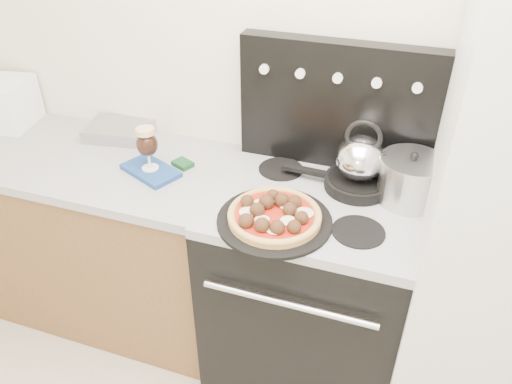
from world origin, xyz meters
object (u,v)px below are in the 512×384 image
at_px(beer_glass, 148,149).
at_px(base_cabinet, 89,235).
at_px(pizza_pan, 274,221).
at_px(stove_body, 308,291).
at_px(stock_pot, 410,181).
at_px(tea_kettle, 361,155).
at_px(skillet, 357,183).
at_px(pizza, 275,214).
at_px(oven_mitt, 151,171).

bearing_deg(beer_glass, base_cabinet, 174.95).
height_order(beer_glass, pizza_pan, beer_glass).
bearing_deg(beer_glass, stove_body, 1.04).
bearing_deg(pizza_pan, base_cabinet, 168.01).
distance_m(stove_body, stock_pot, 0.65).
bearing_deg(tea_kettle, beer_glass, -167.76).
bearing_deg(beer_glass, skillet, 9.04).
bearing_deg(pizza, skillet, 52.42).
xyz_separation_m(oven_mitt, skillet, (0.81, 0.13, 0.03)).
xyz_separation_m(oven_mitt, beer_glass, (0.00, 0.00, 0.10)).
bearing_deg(beer_glass, tea_kettle, 9.04).
distance_m(base_cabinet, stove_body, 1.11).
xyz_separation_m(pizza_pan, tea_kettle, (0.23, 0.30, 0.14)).
bearing_deg(tea_kettle, pizza_pan, -124.37).
relative_size(oven_mitt, pizza_pan, 0.60).
bearing_deg(stock_pot, base_cabinet, -176.99).
distance_m(skillet, stock_pot, 0.19).
xyz_separation_m(base_cabinet, pizza, (1.00, -0.21, 0.53)).
distance_m(pizza_pan, tea_kettle, 0.41).
relative_size(stove_body, oven_mitt, 3.69).
height_order(base_cabinet, stock_pot, stock_pot).
bearing_deg(base_cabinet, skillet, 4.25).
bearing_deg(oven_mitt, stove_body, 1.04).
relative_size(pizza, stock_pot, 1.45).
height_order(base_cabinet, skillet, skillet).
bearing_deg(skillet, base_cabinet, -175.75).
relative_size(base_cabinet, stove_body, 1.65).
bearing_deg(beer_glass, pizza_pan, -16.86).
distance_m(oven_mitt, beer_glass, 0.10).
distance_m(base_cabinet, pizza, 1.15).
bearing_deg(tea_kettle, oven_mitt, -167.76).
height_order(stove_body, stock_pot, stock_pot).
relative_size(skillet, tea_kettle, 1.24).
bearing_deg(tea_kettle, stock_pot, -2.12).
distance_m(base_cabinet, oven_mitt, 0.64).
height_order(pizza, stock_pot, stock_pot).
height_order(stove_body, skillet, skillet).
xyz_separation_m(oven_mitt, pizza, (0.58, -0.18, 0.05)).
distance_m(base_cabinet, skillet, 1.34).
height_order(stove_body, pizza_pan, pizza_pan).
height_order(stove_body, beer_glass, beer_glass).
distance_m(skillet, tea_kettle, 0.12).
xyz_separation_m(skillet, tea_kettle, (0.00, 0.00, 0.12)).
xyz_separation_m(stove_body, oven_mitt, (-0.68, -0.01, 0.47)).
distance_m(pizza, stock_pot, 0.51).
xyz_separation_m(stove_body, tea_kettle, (0.13, 0.12, 0.62)).
bearing_deg(stove_body, base_cabinet, 178.70).
distance_m(base_cabinet, tea_kettle, 1.39).
bearing_deg(stock_pot, pizza, -145.57).
height_order(oven_mitt, skillet, skillet).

